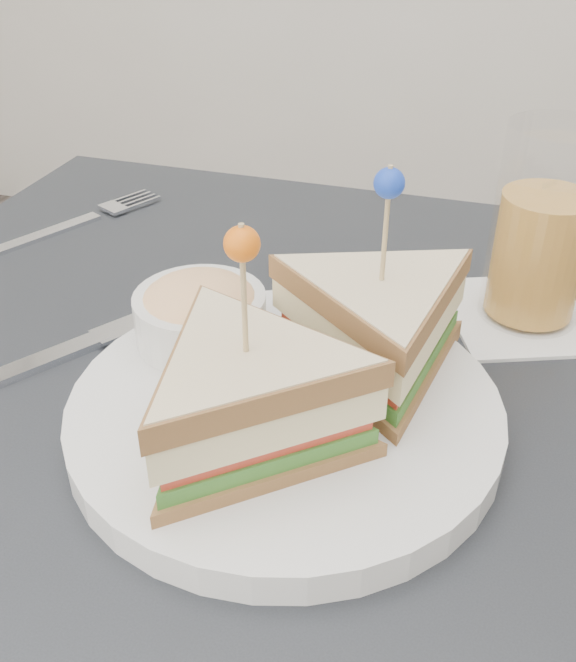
% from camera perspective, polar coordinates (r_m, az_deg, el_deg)
% --- Properties ---
extents(table, '(0.80, 0.80, 0.75)m').
position_cam_1_polar(table, '(0.59, -1.24, -10.63)').
color(table, black).
rests_on(table, ground).
extents(plate_meal, '(0.34, 0.35, 0.17)m').
position_cam_1_polar(plate_meal, '(0.49, 0.70, -2.74)').
color(plate_meal, silver).
rests_on(plate_meal, table).
extents(cutlery_fork, '(0.12, 0.20, 0.01)m').
position_cam_1_polar(cutlery_fork, '(0.82, -15.78, 8.20)').
color(cutlery_fork, silver).
rests_on(cutlery_fork, table).
extents(cutlery_knife, '(0.15, 0.22, 0.01)m').
position_cam_1_polar(cutlery_knife, '(0.61, -13.76, -0.27)').
color(cutlery_knife, silver).
rests_on(cutlery_knife, table).
extents(drink_set, '(0.17, 0.17, 0.16)m').
position_cam_1_polar(drink_set, '(0.63, 19.02, 6.79)').
color(drink_set, silver).
rests_on(drink_set, table).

